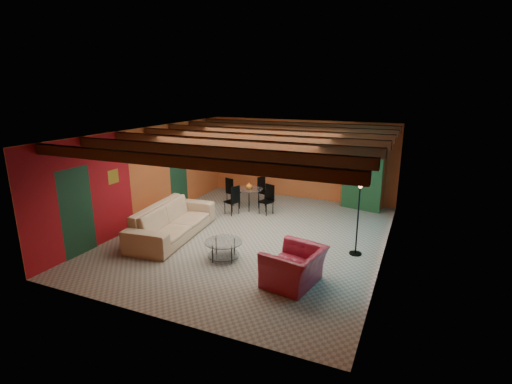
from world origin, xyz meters
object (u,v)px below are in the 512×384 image
at_px(potted_plant, 367,133).
at_px(dining_table, 249,195).
at_px(armoire, 363,175).
at_px(vase, 249,178).
at_px(coffee_table, 224,250).
at_px(floor_lamp, 358,218).
at_px(armchair, 294,267).
at_px(sofa, 173,221).

bearing_deg(potted_plant, dining_table, -153.61).
xyz_separation_m(dining_table, armoire, (3.26, 1.62, 0.62)).
bearing_deg(vase, coffee_table, -74.26).
bearing_deg(dining_table, coffee_table, -74.26).
bearing_deg(armoire, vase, -140.30).
bearing_deg(floor_lamp, coffee_table, -151.62).
bearing_deg(coffee_table, armchair, -14.29).
distance_m(armchair, potted_plant, 6.04).
distance_m(armchair, dining_table, 4.95).
bearing_deg(vase, potted_plant, 26.39).
distance_m(armchair, armoire, 5.74).
height_order(sofa, coffee_table, sofa).
distance_m(sofa, potted_plant, 6.43).
bearing_deg(coffee_table, vase, 105.74).
xyz_separation_m(dining_table, floor_lamp, (3.71, -2.14, 0.44)).
bearing_deg(armoire, sofa, -118.82).
height_order(floor_lamp, vase, floor_lamp).
height_order(dining_table, armoire, armoire).
height_order(dining_table, potted_plant, potted_plant).
xyz_separation_m(armchair, vase, (-2.83, 4.06, 0.65)).
relative_size(armchair, floor_lamp, 0.64).
xyz_separation_m(sofa, coffee_table, (1.86, -0.68, -0.21)).
height_order(armoire, potted_plant, potted_plant).
distance_m(armchair, vase, 4.99).
bearing_deg(armoire, coffee_table, -100.03).
distance_m(sofa, floor_lamp, 4.65).
xyz_separation_m(armchair, floor_lamp, (0.88, 1.92, 0.53)).
relative_size(dining_table, floor_lamp, 0.98).
relative_size(sofa, floor_lamp, 1.61).
bearing_deg(armchair, coffee_table, -93.84).
distance_m(coffee_table, vase, 3.82).
bearing_deg(armoire, floor_lamp, -69.86).
bearing_deg(armchair, potted_plant, -173.90).
height_order(sofa, armoire, armoire).
distance_m(dining_table, floor_lamp, 4.31).
distance_m(coffee_table, dining_table, 3.74).
xyz_separation_m(armchair, dining_table, (-2.83, 4.06, 0.09)).
relative_size(sofa, coffee_table, 3.41).
distance_m(sofa, dining_table, 3.04).
xyz_separation_m(armoire, floor_lamp, (0.45, -3.76, -0.18)).
xyz_separation_m(armchair, coffee_table, (-1.82, 0.46, -0.15)).
height_order(coffee_table, vase, vase).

